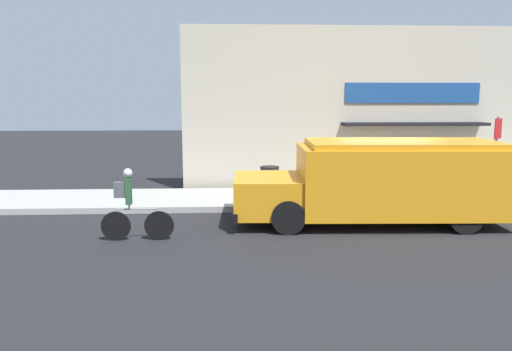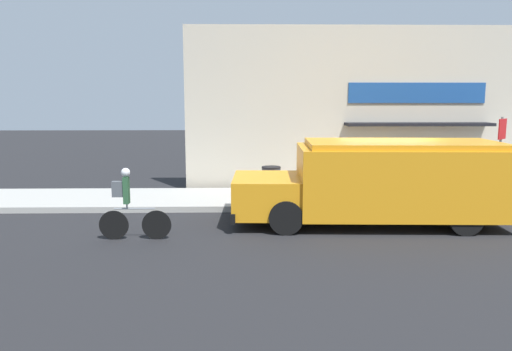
% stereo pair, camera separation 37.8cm
% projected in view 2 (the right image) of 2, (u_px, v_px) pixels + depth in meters
% --- Properties ---
extents(ground_plane, '(70.00, 70.00, 0.00)m').
position_uv_depth(ground_plane, '(383.00, 212.00, 14.35)').
color(ground_plane, '#232326').
extents(sidewalk, '(28.00, 2.93, 0.17)m').
position_uv_depth(sidewalk, '(370.00, 198.00, 15.79)').
color(sidewalk, '#ADAAA3').
rests_on(sidewalk, ground_plane).
extents(storefront, '(12.03, 0.92, 5.65)m').
position_uv_depth(storefront, '(362.00, 110.00, 17.16)').
color(storefront, beige).
rests_on(storefront, ground_plane).
extents(school_bus, '(7.02, 3.01, 2.16)m').
position_uv_depth(school_bus, '(382.00, 181.00, 12.81)').
color(school_bus, orange).
rests_on(school_bus, ground_plane).
extents(cyclist, '(1.67, 0.20, 1.68)m').
position_uv_depth(cyclist, '(129.00, 206.00, 11.46)').
color(cyclist, black).
rests_on(cyclist, ground_plane).
extents(stop_sign_post, '(0.45, 0.45, 2.51)m').
position_uv_depth(stop_sign_post, '(501.00, 145.00, 14.70)').
color(stop_sign_post, slate).
rests_on(stop_sign_post, sidewalk).
extents(trash_bin, '(0.60, 0.60, 0.93)m').
position_uv_depth(trash_bin, '(271.00, 181.00, 15.67)').
color(trash_bin, '#38383D').
rests_on(trash_bin, sidewalk).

